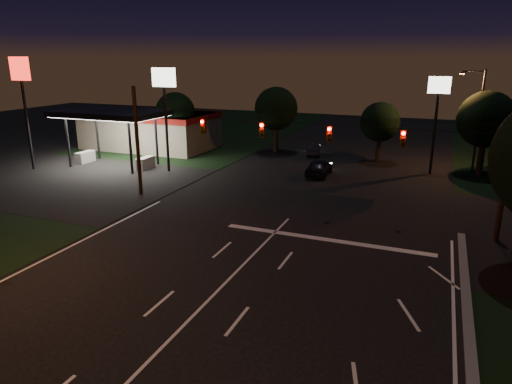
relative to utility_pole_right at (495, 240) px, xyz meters
The scene contains 17 objects.
ground 19.21m from the utility_pole_right, 128.66° to the right, with size 140.00×140.00×0.00m, color black.
cross_street_left 32.02m from the utility_pole_right, behind, with size 20.00×16.00×0.02m, color black.
stop_bar 9.66m from the utility_pole_right, 158.75° to the right, with size 12.00×0.50×0.01m, color silver.
utility_pole_right is the anchor object (origin of this frame).
utility_pole_left 24.00m from the utility_pole_right, behind, with size 0.28×0.28×8.00m, color black.
signal_span 13.20m from the utility_pole_right, behind, with size 24.00×0.40×1.56m.
gas_station 37.27m from the utility_pole_right, 155.56° to the left, with size 14.20×16.10×5.25m.
pole_sign_left_near 27.82m from the utility_pole_right, 164.93° to the left, with size 2.20×0.30×9.10m.
pole_sign_left_far 38.87m from the utility_pole_right, behind, with size 2.00×0.30×10.00m.
pole_sign_right 16.73m from the utility_pole_right, 104.93° to the left, with size 1.80×0.30×8.40m.
street_light_right_far 17.81m from the utility_pole_right, 92.57° to the left, with size 2.20×0.35×9.00m.
tree_far_a 33.84m from the utility_pole_right, 153.24° to the left, with size 4.20×4.20×6.42m.
tree_far_b 28.04m from the utility_pole_right, 136.25° to the left, with size 4.60×4.60×6.98m.
tree_far_c 20.58m from the utility_pole_right, 116.39° to the left, with size 3.80×3.80×5.86m.
tree_far_d 16.84m from the utility_pole_right, 89.92° to the left, with size 4.80×4.80×7.30m.
car_oncoming_a 16.82m from the utility_pole_right, 140.67° to the left, with size 1.72×4.26×1.45m, color black.
car_oncoming_b 24.76m from the utility_pole_right, 129.58° to the left, with size 1.37×3.93×1.30m, color black.
Camera 1 is at (8.36, -12.32, 9.95)m, focal length 32.00 mm.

